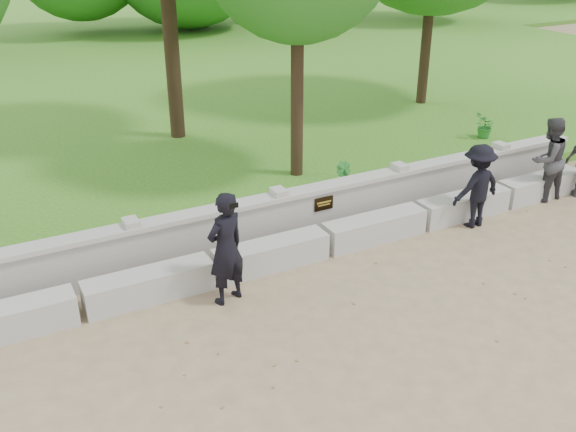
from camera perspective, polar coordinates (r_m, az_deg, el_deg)
name	(u,v)px	position (r m, az deg, el deg)	size (l,w,h in m)	color
ground	(392,309)	(9.45, 9.27, -8.13)	(80.00, 80.00, 0.00)	#9E8461
lawn	(129,88)	(21.36, -13.97, 10.98)	(40.00, 22.00, 0.25)	#2E6417
concrete_bench	(325,241)	(10.68, 3.31, -2.23)	(11.90, 0.45, 0.45)	#B6B3AC
parapet_wall	(305,212)	(11.11, 1.48, 0.34)	(12.50, 0.35, 0.90)	#ABA8A1
man_main	(226,248)	(9.13, -5.55, -2.88)	(0.72, 0.67, 1.72)	black
visitor_left	(548,159)	(13.44, 22.10, 4.68)	(0.84, 0.66, 1.67)	#37363A
visitor_mid	(477,186)	(11.87, 16.47, 2.56)	(1.02, 0.61, 1.54)	black
shrub_b	(345,179)	(12.23, 5.13, 3.27)	(0.37, 0.30, 0.67)	#277327
shrub_c	(485,126)	(16.17, 17.10, 7.63)	(0.53, 0.46, 0.59)	#277327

